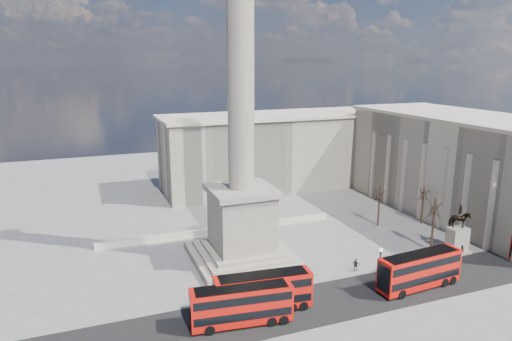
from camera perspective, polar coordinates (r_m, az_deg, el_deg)
The scene contains 17 objects.
ground at distance 63.34m, azimuth -0.23°, elevation -12.77°, with size 180.00×180.00×0.00m, color gray.
asphalt_road at distance 57.22m, azimuth 8.35°, elevation -16.00°, with size 120.00×9.00×0.01m, color black.
nelsons_column at distance 63.31m, azimuth -1.84°, elevation -0.32°, with size 14.00×14.00×49.85m.
balustrade_wall at distance 77.05m, azimuth -4.47°, elevation -7.43°, with size 40.00×0.60×1.10m, color beige.
building_east at distance 92.53m, azimuth 24.40°, elevation 0.63°, with size 19.00×46.00×18.60m.
building_northeast at distance 103.26m, azimuth 2.32°, elevation 2.51°, with size 51.00×17.00×16.60m.
red_bus_a at distance 53.92m, azimuth 0.96°, elevation -14.91°, with size 11.47×3.66×4.57m.
red_bus_b at distance 51.50m, azimuth -1.76°, elevation -16.43°, with size 11.33×3.83×4.50m.
red_bus_c at distance 62.28m, azimuth 19.81°, elevation -11.61°, with size 11.71×3.51×4.68m.
victorian_lamp at distance 59.11m, azimuth 15.19°, elevation -11.53°, with size 0.51×0.51×5.96m.
equestrian_statue at distance 75.01m, azimuth 23.88°, elevation -7.53°, with size 3.58×2.69×7.57m.
bare_tree_near at distance 72.87m, azimuth 21.45°, elevation -4.26°, with size 2.02×2.02×8.85m.
bare_tree_mid at distance 84.93m, azimuth 20.24°, elevation -2.65°, with size 1.88×1.88×7.13m.
bare_tree_far at distance 81.58m, azimuth 15.23°, elevation -2.85°, with size 1.78×1.78×7.26m.
pedestrian_walking at distance 65.60m, azimuth 15.35°, elevation -11.58°, with size 0.56×0.37×1.53m, color #272227.
pedestrian_standing at distance 75.01m, azimuth 24.32°, elevation -9.07°, with size 0.76×0.59×1.56m, color #272227.
pedestrian_crossing at distance 65.17m, azimuth 12.37°, elevation -11.46°, with size 1.04×0.43×1.77m, color #272227.
Camera 1 is at (-20.01, -53.12, 28.11)m, focal length 32.00 mm.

